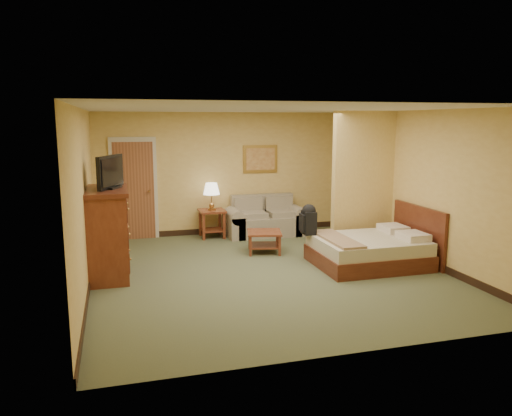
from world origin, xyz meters
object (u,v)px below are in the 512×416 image
object	(u,v)px
coffee_table	(264,237)
loveseat	(266,222)
bed	(372,250)
dresser	(107,233)

from	to	relation	value
coffee_table	loveseat	bearing A→B (deg)	72.23
loveseat	bed	size ratio (longest dim) A/B	0.89
coffee_table	dresser	xyz separation A→B (m)	(-2.78, -0.74, 0.42)
dresser	bed	size ratio (longest dim) A/B	0.74
coffee_table	bed	size ratio (longest dim) A/B	0.40
loveseat	dresser	bearing A→B (deg)	-146.68
coffee_table	dresser	distance (m)	2.91
dresser	bed	bearing A→B (deg)	-7.33
loveseat	bed	xyz separation A→B (m)	(1.08, -2.67, -0.01)
loveseat	dresser	distance (m)	3.88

